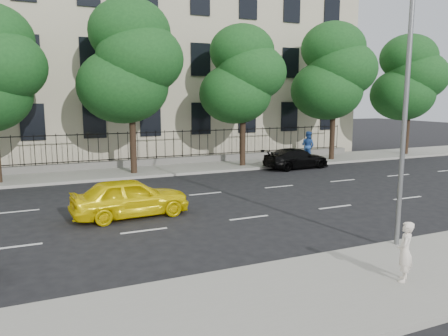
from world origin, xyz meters
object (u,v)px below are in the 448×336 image
object	(u,v)px
yellow_taxi	(130,197)
black_sedan	(296,158)
street_light	(393,74)
woman_near	(405,252)

from	to	relation	value
yellow_taxi	black_sedan	xyz separation A→B (m)	(11.98, 7.03, -0.11)
yellow_taxi	black_sedan	bearing A→B (deg)	-63.65
street_light	woman_near	xyz separation A→B (m)	(-1.86, -2.60, -4.27)
street_light	yellow_taxi	world-z (taller)	street_light
street_light	black_sedan	xyz separation A→B (m)	(5.45, 13.27, -4.51)
street_light	black_sedan	distance (m)	15.03
street_light	woman_near	world-z (taller)	street_light
yellow_taxi	black_sedan	distance (m)	13.89
street_light	woman_near	bearing A→B (deg)	-125.69
black_sedan	woman_near	size ratio (longest dim) A/B	3.03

